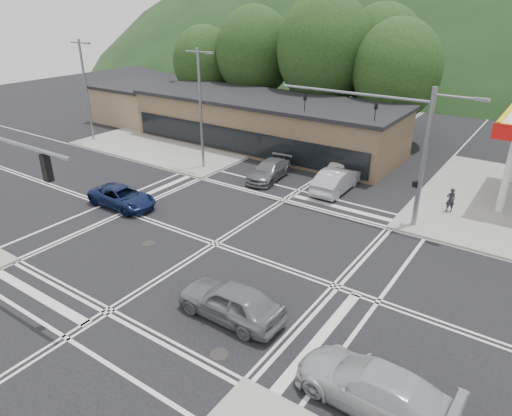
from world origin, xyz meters
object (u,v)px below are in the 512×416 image
Objects in this scene: car_queue_a at (336,180)px; car_northbound at (269,170)px; car_queue_b at (342,165)px; car_blue_west at (122,197)px; car_silver_east at (373,387)px; car_grey_center at (231,301)px; pedestrian at (451,200)px.

car_queue_a is 5.10m from car_northbound.
car_queue_a is at bearing 106.27° from car_queue_b.
car_blue_west is 16.21m from car_queue_b.
car_queue_a is (-8.91, 16.04, 0.05)m from car_silver_east.
pedestrian reaches higher than car_grey_center.
car_blue_west is 1.00× the size of car_northbound.
car_grey_center is 6.57m from car_silver_east.
car_queue_b is (8.97, 13.50, 0.04)m from car_blue_west.
car_silver_east reaches higher than car_northbound.
car_grey_center is at bearing 41.41° from pedestrian.
car_northbound is at bearing -25.29° from pedestrian.
car_blue_west is at bearing 43.73° from car_queue_a.
pedestrian reaches higher than car_northbound.
car_silver_east is 1.07× the size of car_queue_a.
car_grey_center is (12.50, -5.00, 0.15)m from car_blue_west.
pedestrian is at bearing 160.01° from car_queue_b.
car_silver_east is (6.49, -1.00, -0.04)m from car_grey_center.
car_northbound is (-3.95, -4.10, -0.01)m from car_queue_b.
car_grey_center is 15.23m from car_queue_a.
car_grey_center is 3.08× the size of pedestrian.
car_queue_b is at bearing -169.00° from car_grey_center.
car_northbound reaches higher than car_blue_west.
pedestrian is (-1.58, 16.69, 0.15)m from car_silver_east.
car_silver_east is at bearing 115.63° from car_queue_b.
car_queue_a reaches higher than car_northbound.
car_northbound is at bearing -28.41° from car_blue_west.
car_grey_center is 0.95× the size of car_queue_a.
car_blue_west is 3.07× the size of pedestrian.
car_queue_b reaches higher than car_northbound.
car_silver_east is at bearing 117.93° from car_queue_a.
pedestrian is at bearing -171.62° from car_silver_east.
car_grey_center is 18.84m from car_queue_b.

